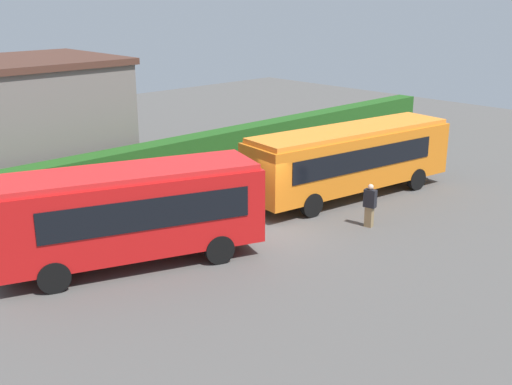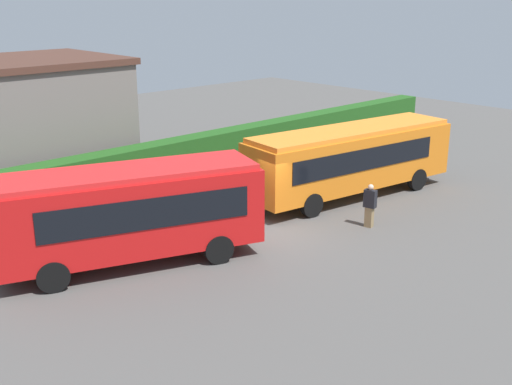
{
  "view_description": "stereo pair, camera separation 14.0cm",
  "coord_description": "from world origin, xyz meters",
  "px_view_note": "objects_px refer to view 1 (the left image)",
  "views": [
    {
      "loc": [
        -15.66,
        -15.98,
        8.71
      ],
      "look_at": [
        0.38,
        0.84,
        1.32
      ],
      "focal_mm": 44.62,
      "sensor_mm": 36.0,
      "label": 1
    },
    {
      "loc": [
        -15.56,
        -16.08,
        8.71
      ],
      "look_at": [
        0.38,
        0.84,
        1.32
      ],
      "focal_mm": 44.62,
      "sensor_mm": 36.0,
      "label": 2
    }
  ],
  "objects_px": {
    "person_left": "(73,219)",
    "person_right": "(370,205)",
    "bus_orange": "(350,157)",
    "person_center": "(143,214)",
    "bus_red": "(130,211)"
  },
  "relations": [
    {
      "from": "bus_orange",
      "to": "person_center",
      "type": "distance_m",
      "value": 9.73
    },
    {
      "from": "bus_red",
      "to": "person_center",
      "type": "height_order",
      "value": "bus_red"
    },
    {
      "from": "person_left",
      "to": "bus_red",
      "type": "bearing_deg",
      "value": -155.67
    },
    {
      "from": "bus_orange",
      "to": "person_left",
      "type": "distance_m",
      "value": 12.12
    },
    {
      "from": "bus_red",
      "to": "person_right",
      "type": "xyz_separation_m",
      "value": [
        8.56,
        -3.32,
        -0.97
      ]
    },
    {
      "from": "person_left",
      "to": "person_center",
      "type": "distance_m",
      "value": 2.46
    },
    {
      "from": "bus_red",
      "to": "person_center",
      "type": "xyz_separation_m",
      "value": [
        1.59,
        1.7,
        -0.95
      ]
    },
    {
      "from": "person_left",
      "to": "person_right",
      "type": "distance_m",
      "value": 11.01
    },
    {
      "from": "bus_orange",
      "to": "person_right",
      "type": "bearing_deg",
      "value": -122.29
    },
    {
      "from": "person_left",
      "to": "person_right",
      "type": "xyz_separation_m",
      "value": [
        9.19,
        -6.07,
        -0.14
      ]
    },
    {
      "from": "person_center",
      "to": "bus_red",
      "type": "bearing_deg",
      "value": 166.35
    },
    {
      "from": "person_right",
      "to": "person_center",
      "type": "bearing_deg",
      "value": -46.68
    },
    {
      "from": "bus_red",
      "to": "person_center",
      "type": "distance_m",
      "value": 2.51
    },
    {
      "from": "bus_red",
      "to": "person_left",
      "type": "bearing_deg",
      "value": -57.44
    },
    {
      "from": "person_left",
      "to": "person_right",
      "type": "height_order",
      "value": "person_left"
    }
  ]
}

